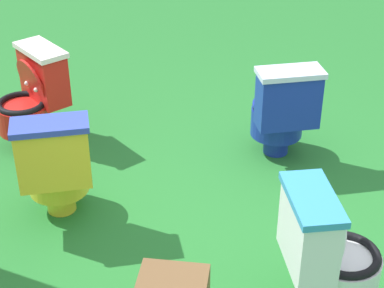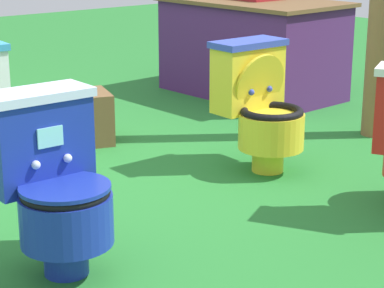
{
  "view_description": "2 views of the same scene",
  "coord_description": "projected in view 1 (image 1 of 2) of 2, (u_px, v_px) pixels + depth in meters",
  "views": [
    {
      "loc": [
        -2.7,
        0.71,
        2.43
      ],
      "look_at": [
        0.68,
        0.05,
        0.37
      ],
      "focal_mm": 59.62,
      "sensor_mm": 36.0,
      "label": 1
    },
    {
      "loc": [
        3.51,
        -1.99,
        1.36
      ],
      "look_at": [
        0.81,
        0.22,
        0.32
      ],
      "focal_mm": 69.75,
      "sensor_mm": 36.0,
      "label": 2
    }
  ],
  "objects": [
    {
      "name": "ground",
      "position": [
        223.0,
        259.0,
        3.64
      ],
      "size": [
        14.0,
        14.0,
        0.0
      ],
      "primitive_type": "plane",
      "color": "#26752D"
    },
    {
      "name": "toilet_white",
      "position": [
        327.0,
        253.0,
        3.12
      ],
      "size": [
        0.45,
        0.52,
        0.73
      ],
      "rotation": [
        0.0,
        0.0,
        3.07
      ],
      "color": "white",
      "rests_on": "ground"
    },
    {
      "name": "toilet_red",
      "position": [
        33.0,
        97.0,
        4.57
      ],
      "size": [
        0.59,
        0.62,
        0.73
      ],
      "rotation": [
        0.0,
        0.0,
        0.5
      ],
      "color": "red",
      "rests_on": "ground"
    },
    {
      "name": "toilet_blue",
      "position": [
        282.0,
        111.0,
        4.4
      ],
      "size": [
        0.5,
        0.44,
        0.73
      ],
      "rotation": [
        0.0,
        0.0,
        4.7
      ],
      "color": "#192D9E",
      "rests_on": "ground"
    },
    {
      "name": "toilet_yellow",
      "position": [
        56.0,
        166.0,
        3.79
      ],
      "size": [
        0.49,
        0.44,
        0.73
      ],
      "rotation": [
        0.0,
        0.0,
        4.71
      ],
      "color": "yellow",
      "rests_on": "ground"
    }
  ]
}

